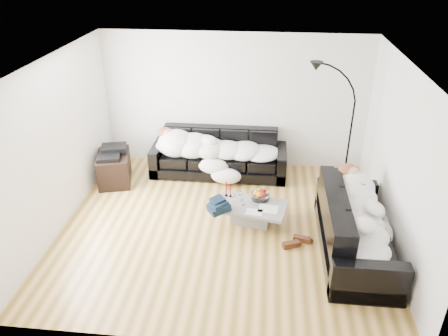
# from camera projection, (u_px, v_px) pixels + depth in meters

# --- Properties ---
(ground) EXTENTS (5.00, 5.00, 0.00)m
(ground) POSITION_uv_depth(u_px,v_px,m) (222.00, 227.00, 6.92)
(ground) COLOR olive
(ground) RESTS_ON ground
(wall_back) EXTENTS (5.00, 0.02, 2.60)m
(wall_back) POSITION_uv_depth(u_px,v_px,m) (235.00, 102.00, 8.29)
(wall_back) COLOR silver
(wall_back) RESTS_ON ground
(wall_left) EXTENTS (0.02, 4.50, 2.60)m
(wall_left) POSITION_uv_depth(u_px,v_px,m) (56.00, 146.00, 6.54)
(wall_left) COLOR silver
(wall_left) RESTS_ON ground
(wall_right) EXTENTS (0.02, 4.50, 2.60)m
(wall_right) POSITION_uv_depth(u_px,v_px,m) (400.00, 161.00, 6.08)
(wall_right) COLOR silver
(wall_right) RESTS_ON ground
(ceiling) EXTENTS (5.00, 5.00, 0.00)m
(ceiling) POSITION_uv_depth(u_px,v_px,m) (222.00, 64.00, 5.70)
(ceiling) COLOR white
(ceiling) RESTS_ON ground
(sofa_back) EXTENTS (2.56, 0.88, 0.84)m
(sofa_back) POSITION_uv_depth(u_px,v_px,m) (219.00, 154.00, 8.32)
(sofa_back) COLOR black
(sofa_back) RESTS_ON ground
(sofa_right) EXTENTS (0.95, 2.22, 0.90)m
(sofa_right) POSITION_uv_depth(u_px,v_px,m) (357.00, 225.00, 6.19)
(sofa_right) COLOR black
(sofa_right) RESTS_ON ground
(sleeper_back) EXTENTS (2.16, 0.75, 0.43)m
(sleeper_back) POSITION_uv_depth(u_px,v_px,m) (218.00, 144.00, 8.17)
(sleeper_back) COLOR white
(sleeper_back) RESTS_ON sofa_back
(sleeper_right) EXTENTS (0.80, 1.91, 0.47)m
(sleeper_right) POSITION_uv_depth(u_px,v_px,m) (359.00, 213.00, 6.10)
(sleeper_right) COLOR white
(sleeper_right) RESTS_ON sofa_right
(teal_cushion) EXTENTS (0.42, 0.38, 0.20)m
(teal_cushion) POSITION_uv_depth(u_px,v_px,m) (348.00, 184.00, 6.68)
(teal_cushion) COLOR #094340
(teal_cushion) RESTS_ON sofa_right
(coffee_table) EXTENTS (1.19, 0.82, 0.32)m
(coffee_table) POSITION_uv_depth(u_px,v_px,m) (251.00, 213.00, 6.97)
(coffee_table) COLOR #939699
(coffee_table) RESTS_ON ground
(fruit_bowl) EXTENTS (0.36, 0.36, 0.18)m
(fruit_bowl) POSITION_uv_depth(u_px,v_px,m) (260.00, 194.00, 7.02)
(fruit_bowl) COLOR white
(fruit_bowl) RESTS_ON coffee_table
(wine_glass_a) EXTENTS (0.09, 0.09, 0.18)m
(wine_glass_a) POSITION_uv_depth(u_px,v_px,m) (241.00, 196.00, 6.96)
(wine_glass_a) COLOR white
(wine_glass_a) RESTS_ON coffee_table
(wine_glass_b) EXTENTS (0.07, 0.07, 0.16)m
(wine_glass_b) POSITION_uv_depth(u_px,v_px,m) (234.00, 198.00, 6.93)
(wine_glass_b) COLOR white
(wine_glass_b) RESTS_ON coffee_table
(wine_glass_c) EXTENTS (0.08, 0.08, 0.18)m
(wine_glass_c) POSITION_uv_depth(u_px,v_px,m) (243.00, 200.00, 6.85)
(wine_glass_c) COLOR white
(wine_glass_c) RESTS_ON coffee_table
(candle_left) EXTENTS (0.05, 0.05, 0.26)m
(candle_left) POSITION_uv_depth(u_px,v_px,m) (226.00, 189.00, 7.08)
(candle_left) COLOR maroon
(candle_left) RESTS_ON coffee_table
(candle_right) EXTENTS (0.05, 0.05, 0.21)m
(candle_right) POSITION_uv_depth(u_px,v_px,m) (231.00, 191.00, 7.07)
(candle_right) COLOR maroon
(candle_right) RESTS_ON coffee_table
(newspaper_a) EXTENTS (0.34, 0.27, 0.01)m
(newspaper_a) POSITION_uv_depth(u_px,v_px,m) (268.00, 209.00, 6.79)
(newspaper_a) COLOR silver
(newspaper_a) RESTS_ON coffee_table
(newspaper_b) EXTENTS (0.27, 0.20, 0.01)m
(newspaper_b) POSITION_uv_depth(u_px,v_px,m) (254.00, 212.00, 6.71)
(newspaper_b) COLOR silver
(newspaper_b) RESTS_ON coffee_table
(navy_jacket) EXTENTS (0.43, 0.41, 0.17)m
(navy_jacket) POSITION_uv_depth(u_px,v_px,m) (220.00, 203.00, 6.65)
(navy_jacket) COLOR black
(navy_jacket) RESTS_ON coffee_table
(shoes) EXTENTS (0.48, 0.38, 0.10)m
(shoes) POSITION_uv_depth(u_px,v_px,m) (296.00, 242.00, 6.50)
(shoes) COLOR #472311
(shoes) RESTS_ON ground
(av_cabinet) EXTENTS (0.75, 0.93, 0.56)m
(av_cabinet) POSITION_uv_depth(u_px,v_px,m) (114.00, 168.00, 8.09)
(av_cabinet) COLOR black
(av_cabinet) RESTS_ON ground
(stereo) EXTENTS (0.51, 0.44, 0.13)m
(stereo) POSITION_uv_depth(u_px,v_px,m) (112.00, 151.00, 7.93)
(stereo) COLOR black
(stereo) RESTS_ON av_cabinet
(floor_lamp) EXTENTS (0.78, 0.46, 2.02)m
(floor_lamp) POSITION_uv_depth(u_px,v_px,m) (350.00, 136.00, 7.56)
(floor_lamp) COLOR black
(floor_lamp) RESTS_ON ground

